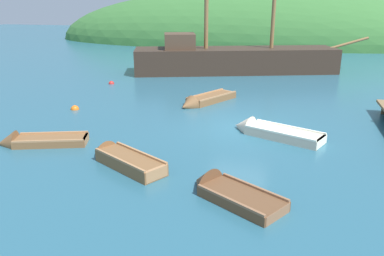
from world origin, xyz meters
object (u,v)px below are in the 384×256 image
sailing_ship (233,63)px  rowboat_near_dock (270,133)px  buoy_red (111,84)px  buoy_orange (75,109)px  rowboat_outer_left (122,160)px  rowboat_outer_right (227,194)px  rowboat_far (36,142)px  rowboat_center (205,101)px

sailing_ship → rowboat_near_dock: 14.42m
buoy_red → buoy_orange: bearing=-81.3°
rowboat_outer_left → buoy_orange: rowboat_outer_left is taller
rowboat_near_dock → rowboat_outer_right: bearing=104.6°
rowboat_outer_left → rowboat_near_dock: rowboat_near_dock is taller
rowboat_outer_left → buoy_red: rowboat_outer_left is taller
rowboat_near_dock → rowboat_far: 9.21m
buoy_red → rowboat_outer_right: bearing=-53.5°
rowboat_outer_left → buoy_red: 13.42m
rowboat_outer_right → rowboat_outer_left: rowboat_outer_right is taller
rowboat_outer_left → rowboat_far: bearing=17.3°
sailing_ship → rowboat_outer_left: bearing=-111.6°
buoy_red → buoy_orange: (0.95, -6.21, 0.00)m
rowboat_outer_left → rowboat_near_dock: bearing=-107.7°
rowboat_outer_left → buoy_orange: (-5.14, 5.76, -0.14)m
rowboat_center → rowboat_near_dock: size_ratio=0.98×
rowboat_near_dock → buoy_red: bearing=-12.4°
buoy_orange → sailing_ship: bearing=63.5°
rowboat_outer_right → rowboat_near_dock: bearing=-67.3°
rowboat_outer_right → buoy_red: bearing=-21.8°
rowboat_near_dock → buoy_orange: bearing=14.4°
rowboat_outer_left → buoy_orange: size_ratio=8.06×
rowboat_near_dock → rowboat_far: (-8.62, -3.26, -0.04)m
rowboat_outer_left → rowboat_near_dock: (4.65, 4.18, -0.03)m
rowboat_near_dock → rowboat_outer_left: bearing=65.5°
rowboat_center → buoy_red: bearing=-87.0°
rowboat_center → rowboat_near_dock: bearing=69.0°
rowboat_near_dock → buoy_orange: rowboat_near_dock is taller
sailing_ship → buoy_orange: bearing=-134.8°
rowboat_outer_left → buoy_red: (-6.08, 11.96, -0.14)m
rowboat_outer_left → rowboat_center: bearing=-65.9°
rowboat_far → buoy_red: rowboat_far is taller
rowboat_outer_right → rowboat_center: size_ratio=0.81×
rowboat_center → buoy_orange: 6.70m
rowboat_center → rowboat_far: bearing=-3.9°
rowboat_outer_left → rowboat_far: rowboat_outer_left is taller
rowboat_outer_right → rowboat_outer_left: bearing=11.9°
rowboat_center → rowboat_far: (-4.90, -7.65, -0.04)m
rowboat_outer_left → rowboat_near_dock: size_ratio=0.87×
rowboat_center → rowboat_near_dock: (3.72, -4.39, 0.00)m
rowboat_outer_left → rowboat_center: 8.62m
rowboat_near_dock → buoy_orange: size_ratio=9.30×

